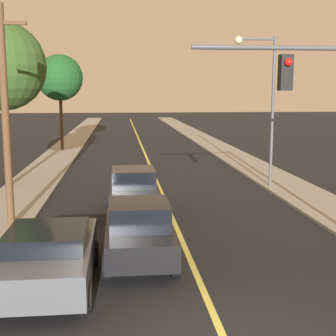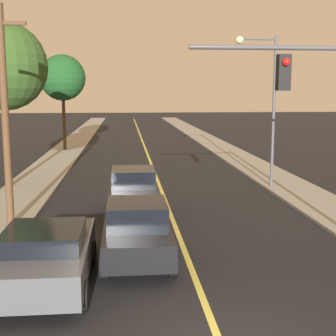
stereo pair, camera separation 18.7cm
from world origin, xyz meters
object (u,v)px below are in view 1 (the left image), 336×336
object	(u,v)px
car_near_lane_second	(134,192)
utility_pole_left	(5,113)
tree_left_far	(60,78)
car_near_lane_front	(139,231)
car_outer_lane_front	(49,256)
tree_left_near	(1,66)
streetlamp_right	(264,91)

from	to	relation	value
car_near_lane_second	utility_pole_left	bearing A→B (deg)	-162.34
tree_left_far	car_near_lane_front	bearing A→B (deg)	-78.66
car_outer_lane_front	tree_left_near	world-z (taller)	tree_left_near
car_near_lane_front	car_outer_lane_front	size ratio (longest dim) A/B	0.90
tree_left_near	tree_left_far	size ratio (longest dim) A/B	1.05
car_near_lane_front	tree_left_far	size ratio (longest dim) A/B	0.53
tree_left_near	tree_left_far	xyz separation A→B (m)	(0.88, 14.12, -0.08)
tree_left_near	tree_left_far	bearing A→B (deg)	86.45
car_near_lane_second	car_outer_lane_front	xyz separation A→B (m)	(-2.16, -6.30, -0.12)
streetlamp_right	tree_left_near	xyz separation A→B (m)	(-11.93, 1.07, 1.09)
car_near_lane_front	car_near_lane_second	xyz separation A→B (m)	(0.00, 4.84, 0.05)
car_outer_lane_front	tree_left_near	size ratio (longest dim) A/B	0.56
car_outer_lane_front	tree_left_far	distance (m)	26.44
car_near_lane_front	tree_left_far	distance (m)	25.33
car_near_lane_second	utility_pole_left	world-z (taller)	utility_pole_left
car_outer_lane_front	streetlamp_right	world-z (taller)	streetlamp_right
streetlamp_right	car_outer_lane_front	bearing A→B (deg)	-127.96
car_outer_lane_front	car_near_lane_front	bearing A→B (deg)	34.18
car_near_lane_front	utility_pole_left	bearing A→B (deg)	139.54
car_near_lane_front	tree_left_near	bearing A→B (deg)	119.31
car_outer_lane_front	tree_left_near	distance (m)	13.22
tree_left_near	utility_pole_left	bearing A→B (deg)	-76.37
car_outer_lane_front	streetlamp_right	bearing A→B (deg)	52.04
utility_pole_left	tree_left_far	xyz separation A→B (m)	(-0.76, 20.87, 1.74)
car_outer_lane_front	utility_pole_left	size ratio (longest dim) A/B	0.60
tree_left_near	tree_left_far	distance (m)	14.15
tree_left_far	car_near_lane_second	bearing A→B (deg)	-75.96
utility_pole_left	tree_left_far	size ratio (longest dim) A/B	0.99
car_near_lane_front	car_near_lane_second	distance (m)	4.84
car_near_lane_front	car_outer_lane_front	distance (m)	2.61
car_outer_lane_front	streetlamp_right	distance (m)	14.06
utility_pole_left	tree_left_near	size ratio (longest dim) A/B	0.94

